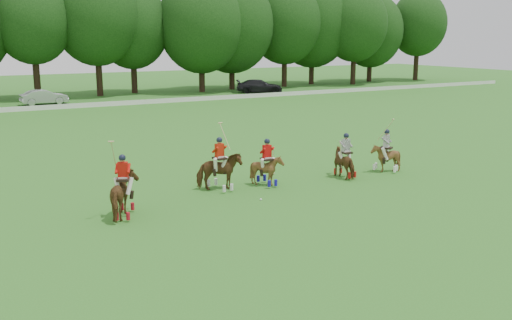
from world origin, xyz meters
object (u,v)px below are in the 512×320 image
car_mid (44,97)px  polo_red_c (267,169)px  car_right (259,86)px  polo_stripe_b (386,157)px  polo_red_b (220,171)px  polo_red_a (124,195)px  polo_stripe_a (345,162)px  polo_ball (261,199)px

car_mid → polo_red_c: (3.49, -37.62, 0.02)m
car_right → polo_stripe_b: size_ratio=2.03×
car_right → polo_red_b: bearing=172.0°
polo_red_a → car_right: bearing=54.6°
polo_red_c → polo_stripe_a: size_ratio=1.00×
polo_red_b → polo_ball: (0.74, -2.31, -0.80)m
polo_stripe_b → polo_stripe_a: bearing=178.3°
polo_stripe_a → polo_red_b: bearing=172.4°
car_mid → polo_stripe_b: 39.46m
polo_red_a → car_mid: bearing=85.0°
polo_red_c → polo_stripe_b: size_ratio=0.80×
polo_ball → polo_stripe_a: bearing=15.2°
car_mid → polo_red_c: polo_red_c is taller
polo_stripe_b → polo_ball: bearing=-169.9°
polo_red_b → car_mid: bearing=92.0°
polo_red_c → polo_stripe_b: bearing=-5.0°
polo_stripe_b → polo_red_a: bearing=-176.5°
car_right → polo_red_c: (-20.84, -37.62, -0.04)m
car_mid → polo_stripe_a: bearing=-173.5°
polo_ball → car_mid: bearing=93.0°
car_right → polo_red_a: bearing=168.2°
car_right → polo_red_a: size_ratio=1.86×
polo_red_a → polo_ball: 5.57m
car_mid → car_right: (24.34, 0.00, 0.06)m
car_right → polo_ball: 45.45m
polo_red_b → polo_stripe_a: 6.25m
car_mid → polo_stripe_b: (9.95, -38.19, 0.02)m
polo_red_c → polo_stripe_a: polo_red_c is taller
polo_ball → car_right: bearing=60.6°
car_right → polo_ball: (-22.28, -39.60, -0.74)m
car_mid → polo_stripe_a: 38.85m
car_right → polo_stripe_a: 41.67m
polo_red_b → polo_stripe_a: polo_red_b is taller
polo_stripe_b → car_right: bearing=69.4°
polo_stripe_a → polo_ball: polo_stripe_a is taller
polo_red_c → polo_red_a: bearing=-168.6°
car_right → polo_stripe_b: 40.81m
polo_stripe_b → polo_red_c: bearing=175.0°
polo_red_c → polo_ball: (-1.44, -1.98, -0.70)m
car_right → polo_ball: size_ratio=60.32×
car_mid → polo_ball: 39.66m
car_right → polo_stripe_a: polo_stripe_a is taller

